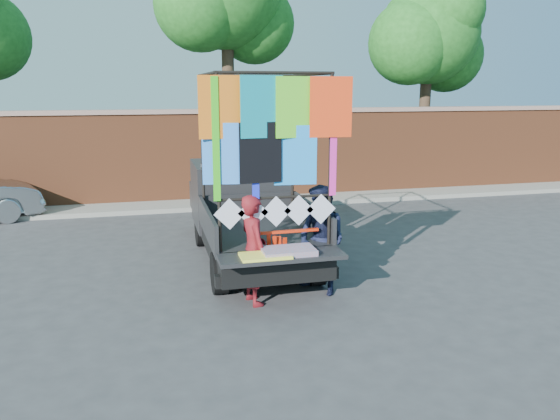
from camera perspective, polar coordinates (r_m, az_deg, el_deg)
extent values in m
plane|color=#38383A|center=(9.10, -3.51, -7.92)|extent=(90.00, 90.00, 0.00)
cube|color=brown|center=(15.58, -8.26, 5.40)|extent=(30.00, 0.35, 2.50)
cube|color=gray|center=(15.47, -8.42, 10.18)|extent=(30.00, 0.45, 0.12)
cube|color=gray|center=(15.10, -7.85, 0.59)|extent=(30.00, 1.20, 0.12)
cylinder|color=#38281C|center=(16.78, -5.39, 11.06)|extent=(0.36, 0.36, 5.46)
sphere|color=#1D5C1A|center=(17.42, -2.67, 18.87)|extent=(2.40, 2.40, 2.40)
sphere|color=#1D5C1A|center=(16.53, -8.36, 20.45)|extent=(2.60, 2.60, 2.60)
cylinder|color=#38281C|center=(18.89, 14.81, 9.50)|extent=(0.36, 0.36, 4.55)
sphere|color=#1D5C1A|center=(18.94, 15.28, 17.37)|extent=(3.20, 3.20, 3.20)
sphere|color=#1D5C1A|center=(19.69, 16.96, 15.18)|extent=(2.40, 2.40, 2.40)
sphere|color=#1D5C1A|center=(18.28, 13.40, 16.63)|extent=(2.60, 2.60, 2.60)
sphere|color=#1D5C1A|center=(18.64, 17.20, 19.35)|extent=(2.20, 2.20, 2.20)
cylinder|color=black|center=(11.36, -8.21, -2.03)|extent=(0.22, 0.67, 0.67)
cylinder|color=black|center=(8.73, -6.36, -6.55)|extent=(0.22, 0.67, 0.67)
cylinder|color=black|center=(11.61, -0.36, -1.57)|extent=(0.22, 0.67, 0.67)
cylinder|color=black|center=(9.06, 3.74, -5.77)|extent=(0.22, 0.67, 0.67)
cube|color=black|center=(10.05, -2.88, -2.84)|extent=(1.74, 4.29, 0.31)
cube|color=black|center=(9.25, -1.99, -2.38)|extent=(1.84, 2.35, 0.10)
cube|color=black|center=(9.06, -7.58, -1.34)|extent=(0.06, 2.35, 0.46)
cube|color=black|center=(9.42, 3.37, -0.71)|extent=(0.06, 2.35, 0.46)
cube|color=black|center=(10.30, -3.33, 0.46)|extent=(1.84, 0.06, 0.46)
cube|color=black|center=(11.25, -4.26, 1.76)|extent=(1.84, 1.64, 1.28)
cube|color=#8C9EAD|center=(10.73, -3.88, 3.45)|extent=(1.64, 0.06, 0.56)
cube|color=#8C9EAD|center=(11.96, -4.90, 3.40)|extent=(1.64, 0.10, 0.72)
cube|color=black|center=(12.39, -5.12, 1.56)|extent=(1.79, 0.92, 0.56)
cube|color=black|center=(7.91, 0.16, -4.87)|extent=(1.84, 0.56, 0.06)
cube|color=black|center=(8.25, -0.24, -6.96)|extent=(1.89, 0.15, 0.18)
cylinder|color=black|center=(7.81, -6.48, 4.69)|extent=(0.05, 0.05, 2.56)
cylinder|color=black|center=(9.92, -8.11, 6.36)|extent=(0.05, 0.05, 2.56)
cylinder|color=black|center=(8.19, 5.28, 5.09)|extent=(0.05, 0.05, 2.56)
cylinder|color=black|center=(10.23, 1.33, 6.67)|extent=(0.05, 0.05, 2.56)
cylinder|color=black|center=(7.89, -0.48, 14.16)|extent=(1.74, 0.04, 0.04)
cylinder|color=black|center=(9.99, -3.42, 13.84)|extent=(1.74, 0.04, 0.04)
cylinder|color=black|center=(8.80, -7.63, 13.91)|extent=(0.04, 2.20, 0.04)
cylinder|color=black|center=(9.14, 3.19, 13.95)|extent=(0.04, 2.20, 0.04)
cylinder|color=black|center=(8.04, -0.45, 1.31)|extent=(1.74, 0.04, 0.04)
cube|color=orange|center=(7.73, -6.07, 10.71)|extent=(0.63, 0.02, 0.87)
cube|color=#0B8FA4|center=(7.77, -2.23, 10.78)|extent=(0.63, 0.02, 0.87)
cube|color=#66EC29|center=(7.93, 1.39, 10.82)|extent=(0.63, 0.02, 0.87)
cube|color=#FD3E15|center=(8.04, 5.05, 10.81)|extent=(0.63, 0.02, 0.87)
cube|color=#358AFF|center=(7.78, -5.96, 5.81)|extent=(0.63, 0.02, 0.87)
cube|color=black|center=(7.82, -2.19, 5.91)|extent=(0.63, 0.02, 0.87)
cube|color=#1C92FF|center=(7.98, 1.37, 6.05)|extent=(0.63, 0.02, 0.87)
cube|color=#36CE19|center=(7.72, -6.73, 7.27)|extent=(0.10, 0.01, 1.74)
cube|color=#F729AB|center=(8.12, 5.63, 7.56)|extent=(0.10, 0.01, 1.74)
cube|color=#1C2EFC|center=(7.81, -2.60, 7.40)|extent=(0.10, 0.01, 1.74)
cube|color=white|center=(7.93, -5.29, -0.43)|extent=(0.46, 0.01, 0.46)
cube|color=white|center=(7.99, -2.83, -0.29)|extent=(0.46, 0.01, 0.46)
cube|color=white|center=(8.06, -0.40, -0.16)|extent=(0.46, 0.01, 0.46)
cube|color=white|center=(8.14, 1.98, -0.03)|extent=(0.46, 0.01, 0.46)
cube|color=white|center=(8.24, 4.30, 0.10)|extent=(0.46, 0.01, 0.46)
cube|color=#FC4738|center=(7.91, 0.88, -4.32)|extent=(0.77, 0.46, 0.08)
cube|color=#FBFF50|center=(7.77, -1.55, -4.80)|extent=(0.72, 0.41, 0.04)
imported|color=maroon|center=(8.16, -2.80, -4.17)|extent=(0.52, 0.68, 1.68)
imported|color=#151A35|center=(8.57, 4.34, -3.16)|extent=(0.98, 1.05, 1.73)
cube|color=red|center=(8.29, 0.86, -2.25)|extent=(0.97, 0.07, 0.04)
cube|color=red|center=(8.29, -1.15, -4.45)|extent=(0.06, 0.02, 0.56)
cube|color=red|center=(8.31, -0.60, -4.54)|extent=(0.06, 0.02, 0.56)
cube|color=red|center=(8.34, -0.06, -4.64)|extent=(0.06, 0.02, 0.56)
cube|color=red|center=(8.36, 0.49, -4.73)|extent=(0.06, 0.02, 0.56)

